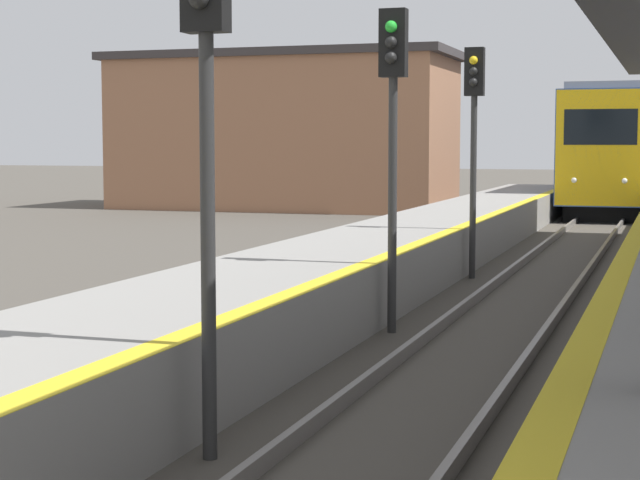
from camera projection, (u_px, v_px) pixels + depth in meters
The scene contains 5 objects.
train at pixel (615, 150), 41.09m from camera, with size 2.78×16.72×4.50m.
signal_near at pixel (206, 84), 8.46m from camera, with size 0.36×0.31×4.35m.
signal_mid at pixel (393, 107), 14.26m from camera, with size 0.36×0.31×4.35m.
signal_far at pixel (474, 117), 20.05m from camera, with size 0.36×0.31×4.35m.
station_building at pixel (284, 131), 41.48m from camera, with size 13.41×5.82×6.00m.
Camera 1 is at (2.32, -2.17, 2.59)m, focal length 60.00 mm.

